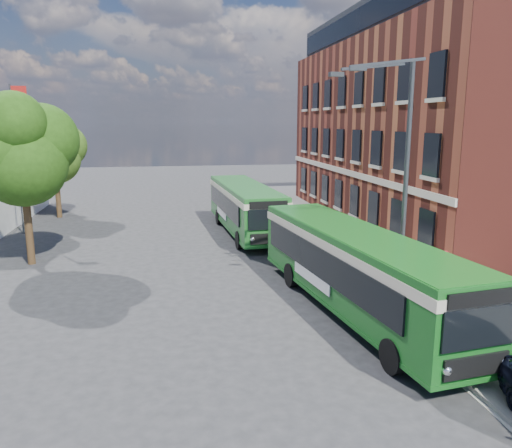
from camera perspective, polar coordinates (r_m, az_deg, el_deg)
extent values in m
plane|color=#272729|center=(20.73, 0.33, -7.64)|extent=(120.00, 120.00, 0.00)
cube|color=gray|center=(29.98, 10.83, -1.62)|extent=(6.00, 48.00, 0.15)
cube|color=beige|center=(29.07, 5.19, -2.02)|extent=(0.12, 48.00, 0.01)
cube|color=maroon|center=(35.82, 19.58, 9.63)|extent=(12.00, 26.00, 12.00)
cube|color=beige|center=(33.44, 10.19, 5.89)|extent=(0.12, 26.00, 0.35)
cube|color=black|center=(36.36, 20.39, 20.86)|extent=(10.80, 24.80, 2.20)
cube|color=black|center=(34.08, 11.85, 21.98)|extent=(0.08, 24.00, 1.40)
cylinder|color=#3C3F41|center=(33.57, -25.65, 6.50)|extent=(0.10, 0.10, 9.00)
cube|color=#AA1713|center=(33.41, -25.52, 13.55)|extent=(0.90, 0.02, 0.60)
cylinder|color=#3C3F41|center=(20.44, 16.01, -7.94)|extent=(0.44, 0.44, 0.30)
cylinder|color=#3C3F41|center=(19.46, 16.72, 4.23)|extent=(0.18, 0.18, 9.00)
cube|color=#3C3F41|center=(18.35, 14.79, 17.39)|extent=(2.58, 0.46, 0.37)
cube|color=#3C3F41|center=(19.45, 13.26, 17.12)|extent=(2.58, 0.46, 0.37)
cube|color=#3C3F41|center=(17.41, 11.56, 17.04)|extent=(0.55, 0.22, 0.16)
cube|color=#3C3F41|center=(19.43, 9.16, 16.53)|extent=(0.55, 0.22, 0.16)
cylinder|color=#3C3F41|center=(18.45, 20.30, -6.75)|extent=(0.08, 0.08, 2.50)
cube|color=red|center=(18.15, 20.54, -3.45)|extent=(0.35, 0.04, 0.35)
cube|color=#155A1A|center=(18.32, 11.33, -4.65)|extent=(4.03, 12.57, 2.45)
cube|color=#155A1A|center=(18.71, 11.18, -8.40)|extent=(4.08, 12.62, 0.14)
cube|color=black|center=(17.99, 7.29, -4.41)|extent=(1.41, 10.48, 1.10)
cube|color=black|center=(19.16, 14.30, -3.68)|extent=(1.41, 10.48, 1.10)
cube|color=beige|center=(18.11, 11.43, -2.15)|extent=(4.10, 12.64, 0.32)
cube|color=#155A1A|center=(18.03, 11.48, -1.04)|extent=(3.92, 12.46, 0.12)
cube|color=black|center=(13.46, 24.20, -10.75)|extent=(2.14, 0.35, 1.05)
cube|color=black|center=(13.20, 24.50, -7.75)|extent=(1.99, 0.33, 0.38)
cube|color=black|center=(13.85, 23.88, -14.61)|extent=(1.89, 0.32, 0.55)
sphere|color=silver|center=(13.35, 20.96, -15.37)|extent=(0.26, 0.26, 0.26)
sphere|color=silver|center=(14.40, 26.46, -13.82)|extent=(0.26, 0.26, 0.26)
cube|color=black|center=(23.74, 4.24, -0.17)|extent=(1.99, 0.33, 0.90)
cube|color=white|center=(18.81, 6.32, -6.05)|extent=(0.44, 3.18, 0.45)
cylinder|color=black|center=(14.69, 15.33, -14.38)|extent=(0.40, 1.03, 1.00)
cylinder|color=black|center=(15.99, 22.61, -12.68)|extent=(0.40, 1.03, 1.00)
cylinder|color=black|center=(21.15, 4.01, -5.85)|extent=(0.40, 1.03, 1.00)
cylinder|color=black|center=(22.07, 9.72, -5.24)|extent=(0.40, 1.03, 1.00)
cube|color=#206425|center=(30.98, -1.31, 2.22)|extent=(3.20, 11.66, 2.45)
cube|color=#206425|center=(31.21, -1.30, -0.09)|extent=(3.25, 11.70, 0.14)
cube|color=black|center=(31.01, -3.74, 2.44)|extent=(0.68, 9.72, 1.10)
cube|color=black|center=(31.54, 0.85, 2.62)|extent=(0.68, 9.72, 1.10)
cube|color=beige|center=(30.85, -1.32, 3.73)|extent=(3.27, 11.73, 0.32)
cube|color=#206425|center=(30.81, -1.32, 4.39)|extent=(3.10, 11.56, 0.12)
cube|color=black|center=(25.40, 1.45, 0.53)|extent=(2.15, 0.21, 1.05)
cube|color=black|center=(25.26, 1.46, 2.19)|extent=(2.00, 0.20, 0.38)
cube|color=black|center=(25.60, 1.44, -1.67)|extent=(1.90, 0.20, 0.55)
sphere|color=silver|center=(25.42, -0.42, -1.77)|extent=(0.26, 0.26, 0.26)
sphere|color=silver|center=(25.85, 3.25, -1.56)|extent=(0.26, 0.26, 0.26)
cube|color=black|center=(36.57, -3.23, 4.01)|extent=(2.00, 0.20, 0.90)
cube|color=white|center=(31.82, -3.96, 1.30)|extent=(0.24, 3.20, 0.45)
cylinder|color=black|center=(27.19, -1.95, -1.86)|extent=(0.34, 1.02, 1.00)
cylinder|color=black|center=(27.74, 2.80, -1.60)|extent=(0.34, 1.02, 1.00)
cylinder|color=black|center=(33.86, -4.30, 0.81)|extent=(0.34, 1.02, 1.00)
cylinder|color=black|center=(34.30, -0.44, 0.98)|extent=(0.34, 1.02, 1.00)
imported|color=black|center=(19.94, 17.12, -5.74)|extent=(0.79, 0.68, 1.83)
imported|color=black|center=(19.69, 17.30, -6.32)|extent=(0.97, 0.90, 1.60)
cylinder|color=#3B2815|center=(26.48, -24.54, -0.51)|extent=(0.36, 0.36, 3.50)
sphere|color=#20430F|center=(26.06, -25.13, 6.35)|extent=(4.14, 4.14, 4.14)
sphere|color=#20430F|center=(26.43, -23.29, 8.82)|extent=(3.50, 3.50, 3.50)
sphere|color=#20430F|center=(25.68, -27.13, 7.55)|extent=(3.19, 3.19, 3.19)
sphere|color=#20430F|center=(25.22, -25.96, 10.32)|extent=(2.87, 2.87, 2.87)
sphere|color=#1D4915|center=(35.70, -26.81, 9.03)|extent=(3.51, 3.51, 3.51)
cylinder|color=#3B2815|center=(38.77, -21.68, 2.89)|extent=(0.36, 0.36, 3.01)
sphere|color=#315115|center=(38.48, -21.98, 6.92)|extent=(3.56, 3.56, 3.56)
sphere|color=#315115|center=(38.84, -20.92, 8.35)|extent=(3.01, 3.01, 3.01)
sphere|color=#315115|center=(38.12, -23.11, 7.62)|extent=(2.74, 2.74, 2.74)
sphere|color=#315115|center=(37.74, -22.38, 9.21)|extent=(2.46, 2.46, 2.46)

